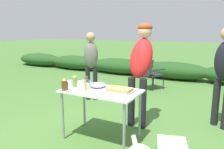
{
  "coord_description": "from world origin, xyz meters",
  "views": [
    {
      "loc": [
        1.54,
        -2.57,
        1.57
      ],
      "look_at": [
        -0.04,
        0.41,
        0.89
      ],
      "focal_mm": 35.0,
      "sensor_mm": 36.0,
      "label": 1
    }
  ],
  "objects": [
    {
      "name": "standing_person_in_gray_fleece",
      "position": [
        0.31,
        0.76,
        1.06
      ],
      "size": [
        0.4,
        0.52,
        1.69
      ],
      "rotation": [
        0.0,
        0.0,
        -0.06
      ],
      "color": "black",
      "rests_on": "ground"
    },
    {
      "name": "paper_cup_stack",
      "position": [
        -0.42,
        -0.17,
        0.81
      ],
      "size": [
        0.08,
        0.08,
        0.13
      ],
      "primitive_type": "cylinder",
      "color": "white",
      "rests_on": "folding_table"
    },
    {
      "name": "mixing_bowl",
      "position": [
        -0.13,
        0.12,
        0.78
      ],
      "size": [
        0.24,
        0.24,
        0.07
      ],
      "primitive_type": "ellipsoid",
      "color": "#99B2CC",
      "rests_on": "folding_table"
    },
    {
      "name": "standing_person_in_dark_puffer",
      "position": [
        -1.16,
        1.52,
        0.93
      ],
      "size": [
        0.38,
        0.32,
        1.54
      ],
      "rotation": [
        0.0,
        0.0,
        0.33
      ],
      "color": "black",
      "rests_on": "ground"
    },
    {
      "name": "plate_stack",
      "position": [
        -0.42,
        0.18,
        0.76
      ],
      "size": [
        0.2,
        0.2,
        0.05
      ],
      "primitive_type": "cylinder",
      "color": "white",
      "rests_on": "folding_table"
    },
    {
      "name": "camp_chair_green_behind_table",
      "position": [
        -0.27,
        3.05,
        0.47
      ],
      "size": [
        0.7,
        0.74,
        0.83
      ],
      "rotation": [
        0.0,
        0.0,
        -0.53
      ],
      "color": "#232328",
      "rests_on": "ground"
    },
    {
      "name": "shrub_hedge",
      "position": [
        0.0,
        4.65,
        0.28
      ],
      "size": [
        14.4,
        0.9,
        0.56
      ],
      "color": "#234C1E",
      "rests_on": "ground"
    },
    {
      "name": "beer_bottle",
      "position": [
        -0.45,
        -0.25,
        0.83
      ],
      "size": [
        0.08,
        0.08,
        0.18
      ],
      "color": "brown",
      "rests_on": "folding_table"
    },
    {
      "name": "ground_plane",
      "position": [
        0.0,
        0.0,
        0.0
      ],
      "size": [
        60.0,
        60.0,
        0.0
      ],
      "primitive_type": "plane",
      "color": "#477533"
    },
    {
      "name": "hot_sauce_bottle",
      "position": [
        -0.14,
        -0.12,
        0.82
      ],
      "size": [
        0.06,
        0.06,
        0.17
      ],
      "color": "#CC4214",
      "rests_on": "folding_table"
    },
    {
      "name": "mayo_bottle",
      "position": [
        -0.04,
        -0.25,
        0.84
      ],
      "size": [
        0.06,
        0.06,
        0.21
      ],
      "color": "silver",
      "rests_on": "folding_table"
    },
    {
      "name": "folding_table",
      "position": [
        0.0,
        0.0,
        0.66
      ],
      "size": [
        1.1,
        0.64,
        0.74
      ],
      "color": "white",
      "rests_on": "ground"
    },
    {
      "name": "relish_jar",
      "position": [
        -0.45,
        -0.02,
        0.82
      ],
      "size": [
        0.06,
        0.06,
        0.17
      ],
      "color": "olive",
      "rests_on": "folding_table"
    },
    {
      "name": "food_tray",
      "position": [
        0.26,
        0.04,
        0.77
      ],
      "size": [
        0.4,
        0.24,
        0.06
      ],
      "color": "#9E9EA3",
      "rests_on": "folding_table"
    },
    {
      "name": "spice_jar",
      "position": [
        -0.2,
        -0.07,
        0.83
      ],
      "size": [
        0.06,
        0.06,
        0.19
      ],
      "color": "#B2893D",
      "rests_on": "folding_table"
    }
  ]
}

